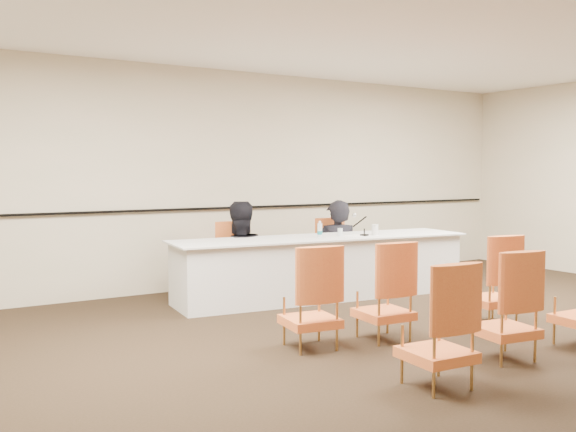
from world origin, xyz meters
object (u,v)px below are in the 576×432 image
(panelist_second, at_px, (238,266))
(aud_chair_front_mid, at_px, (384,290))
(water_bottle, at_px, (320,229))
(aud_chair_back_mid, at_px, (504,304))
(aud_chair_front_right, at_px, (492,279))
(coffee_cup, at_px, (375,230))
(panelist_main, at_px, (337,261))
(panel_table, at_px, (322,267))
(panelist_second_chair, at_px, (238,259))
(microphone, at_px, (364,224))
(drinking_glass, at_px, (340,232))
(aud_chair_front_left, at_px, (310,296))
(panelist_main_chair, at_px, (337,253))
(aud_chair_back_left, at_px, (437,324))

(panelist_second, height_order, aud_chair_front_mid, panelist_second)
(water_bottle, height_order, aud_chair_back_mid, water_bottle)
(aud_chair_front_right, bearing_deg, panelist_second, 127.98)
(coffee_cup, height_order, aud_chair_back_mid, aud_chair_back_mid)
(panelist_main, height_order, water_bottle, panelist_main)
(panel_table, distance_m, panelist_second_chair, 1.09)
(panel_table, relative_size, panelist_main, 2.29)
(microphone, bearing_deg, panelist_main, 64.93)
(microphone, distance_m, drinking_glass, 0.33)
(aud_chair_front_left, bearing_deg, aud_chair_front_mid, -1.07)
(aud_chair_front_mid, bearing_deg, drinking_glass, 69.43)
(panelist_second_chair, bearing_deg, coffee_cup, -22.20)
(panelist_main_chair, xyz_separation_m, aud_chair_back_left, (-1.83, -3.74, 0.00))
(panelist_main_chair, bearing_deg, drinking_glass, -116.54)
(panel_table, relative_size, aud_chair_front_right, 4.10)
(coffee_cup, distance_m, aud_chair_back_left, 3.64)
(aud_chair_back_left, bearing_deg, aud_chair_back_mid, 15.89)
(coffee_cup, height_order, aud_chair_front_mid, aud_chair_front_mid)
(panel_table, height_order, aud_chair_back_mid, aud_chair_back_mid)
(panelist_main, bearing_deg, aud_chair_back_mid, 100.60)
(panelist_second, xyz_separation_m, microphone, (1.37, -0.87, 0.54))
(microphone, relative_size, water_bottle, 1.42)
(panelist_main, height_order, aud_chair_back_mid, panelist_main)
(panelist_second_chair, xyz_separation_m, aud_chair_front_right, (1.57, -2.76, 0.00))
(water_bottle, bearing_deg, aud_chair_back_left, -109.88)
(panel_table, height_order, microphone, microphone)
(drinking_glass, bearing_deg, aud_chair_front_mid, -115.39)
(microphone, xyz_separation_m, aud_chair_front_right, (0.20, -1.89, -0.45))
(panelist_main, bearing_deg, aud_chair_front_mid, 86.60)
(panel_table, bearing_deg, panelist_second_chair, 148.09)
(microphone, xyz_separation_m, water_bottle, (-0.59, 0.15, -0.04))
(panelist_main_chair, height_order, aud_chair_front_left, same)
(panelist_second_chair, height_order, aud_chair_back_left, same)
(panelist_second_chair, height_order, aud_chair_front_left, same)
(coffee_cup, xyz_separation_m, aud_chair_front_left, (-2.15, -1.68, -0.37))
(panelist_main_chair, distance_m, panelist_second, 1.47)
(coffee_cup, relative_size, aud_chair_back_mid, 0.14)
(panel_table, xyz_separation_m, aud_chair_front_left, (-1.43, -1.86, 0.09))
(microphone, relative_size, aud_chair_back_mid, 0.31)
(aud_chair_front_right, relative_size, aud_chair_back_left, 1.00)
(drinking_glass, height_order, aud_chair_back_mid, aud_chair_back_mid)
(panelist_second_chair, height_order, aud_chair_front_mid, same)
(water_bottle, bearing_deg, microphone, -14.12)
(panel_table, relative_size, aud_chair_back_left, 4.10)
(panel_table, height_order, aud_chair_front_mid, aud_chair_front_mid)
(aud_chair_front_left, bearing_deg, microphone, 48.68)
(water_bottle, distance_m, aud_chair_back_mid, 3.00)
(panelist_main_chair, relative_size, aud_chair_front_left, 1.00)
(panelist_second, bearing_deg, aud_chair_back_left, 90.05)
(panelist_main_chair, distance_m, aud_chair_front_right, 2.60)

